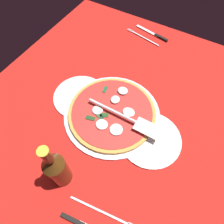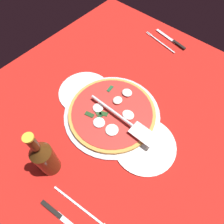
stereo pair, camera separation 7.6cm
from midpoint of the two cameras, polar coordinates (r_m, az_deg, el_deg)
The scene contains 10 objects.
ground_plane at distance 80.38cm, azimuth 0.50°, elevation 1.12°, with size 108.96×108.96×0.80cm, color red.
checker_pattern at distance 80.00cm, azimuth 0.51°, elevation 1.29°, with size 108.96×108.96×0.10cm.
pizza_pan at distance 77.62cm, azimuth -2.81°, elevation -0.81°, with size 36.16×36.16×1.01cm, color silver.
dinner_plate_left at distance 73.39cm, azimuth 7.60°, elevation -7.72°, with size 21.80×21.80×1.00cm, color white.
dinner_plate_right at distance 83.70cm, azimuth -11.45°, elevation 4.00°, with size 21.03×21.03×1.00cm, color white.
pizza at distance 76.49cm, azimuth -2.82°, elevation -0.30°, with size 32.62×32.62×2.78cm.
pizza_server at distance 72.46cm, azimuth 1.30°, elevation -1.94°, with size 28.69×5.36×1.00cm.
place_setting_near at distance 109.09cm, azimuth 8.13°, elevation 19.97°, with size 21.24×15.30×1.40cm.
place_setting_far at distance 67.34cm, azimuth -8.71°, elevation -27.73°, with size 21.35×13.57×1.40cm.
beer_bottle at distance 63.50cm, azimuth -18.65°, elevation -14.99°, with size 6.42×6.42×22.72cm.
Camera 1 is at (-18.16, 40.42, 67.05)cm, focal length 32.95 mm.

